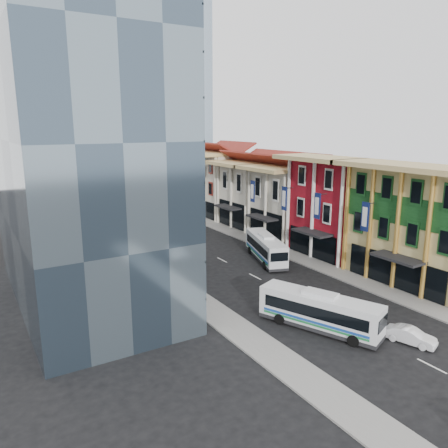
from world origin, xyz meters
TOP-DOWN VIEW (x-y plane):
  - ground at (0.00, 0.00)m, footprint 200.00×200.00m
  - sidewalk_right at (8.50, 22.00)m, footprint 3.00×90.00m
  - sidewalk_left at (-8.50, 22.00)m, footprint 3.00×90.00m
  - shophouse_tan at (14.00, 5.00)m, footprint 8.00×14.00m
  - shophouse_red at (14.00, 17.00)m, footprint 8.00×10.00m
  - shophouse_cream_near at (14.00, 26.50)m, footprint 8.00×9.00m
  - shophouse_cream_mid at (14.00, 35.50)m, footprint 8.00×9.00m
  - shophouse_cream_far at (14.00, 46.00)m, footprint 8.00×12.00m
  - office_tower at (-17.00, 19.00)m, footprint 12.00×26.00m
  - office_block_far at (-16.00, 42.00)m, footprint 10.00×18.00m
  - bus_left_near at (-2.76, 2.19)m, footprint 5.98×10.15m
  - bus_left_far at (-4.19, 25.04)m, footprint 5.22×10.06m
  - bus_right at (4.51, 19.24)m, footprint 5.52×10.28m
  - sedan_right at (1.50, -3.16)m, footprint 2.42×3.90m

SIDE VIEW (x-z plane):
  - ground at x=0.00m, z-range 0.00..0.00m
  - sidewalk_right at x=8.50m, z-range 0.00..0.15m
  - sidewalk_left at x=-8.50m, z-range 0.00..0.15m
  - sedan_right at x=1.50m, z-range 0.00..1.21m
  - bus_left_far at x=-4.19m, z-range 0.00..3.15m
  - bus_left_near at x=-2.76m, z-range 0.00..3.21m
  - bus_right at x=4.51m, z-range 0.00..3.23m
  - shophouse_cream_near at x=14.00m, z-range 0.00..10.00m
  - shophouse_cream_mid at x=14.00m, z-range 0.00..10.00m
  - shophouse_cream_far at x=14.00m, z-range 0.00..11.00m
  - shophouse_tan at x=14.00m, z-range 0.00..12.00m
  - shophouse_red at x=14.00m, z-range 0.00..12.00m
  - office_block_far at x=-16.00m, z-range 0.00..14.00m
  - office_tower at x=-17.00m, z-range 0.00..30.00m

